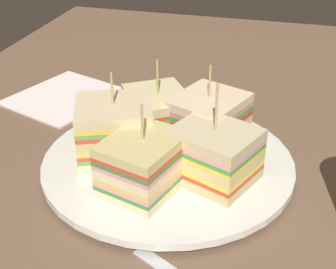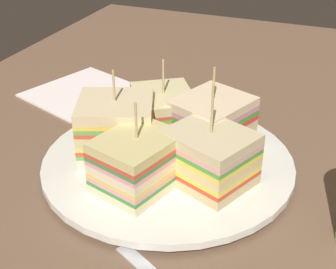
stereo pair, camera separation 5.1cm
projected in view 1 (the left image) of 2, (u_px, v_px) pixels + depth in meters
The scene contains 9 objects.
ground_plane at pixel (168, 177), 53.53cm from camera, with size 116.81×75.18×1.80cm, color brown.
plate at pixel (168, 163), 52.68cm from camera, with size 26.64×26.64×1.38cm.
sandwich_wedge_0 at pixel (115, 130), 51.59cm from camera, with size 9.45×9.83×9.57cm.
sandwich_wedge_1 at pixel (144, 164), 46.63cm from camera, with size 9.24×8.21×9.01cm.
sandwich_wedge_2 at pixel (213, 154), 48.10cm from camera, with size 9.08×9.72×10.31cm.
sandwich_wedge_3 at pixel (208, 121), 54.09cm from camera, with size 9.71×9.13×9.22cm.
sandwich_wedge_4 at pixel (158, 114), 55.93cm from camera, with size 10.03×9.67×9.07cm.
chip_pile at pixel (177, 158), 51.08cm from camera, with size 7.46×6.07×1.48cm.
napkin at pixel (65, 96), 68.86cm from camera, with size 13.84×12.35×0.50cm, color white.
Camera 1 is at (42.73, 11.75, 29.48)cm, focal length 52.72 mm.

